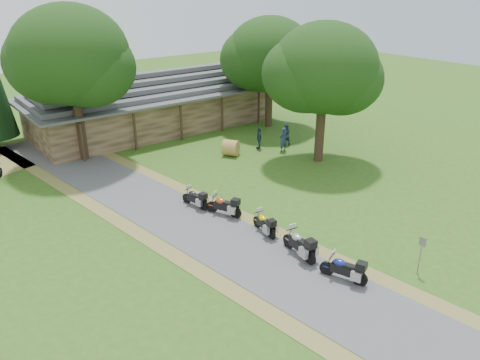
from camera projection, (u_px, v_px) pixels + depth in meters
ground at (296, 279)px, 20.17m from camera, size 120.00×120.00×0.00m
driveway at (231, 245)px, 22.81m from camera, size 51.95×51.95×0.00m
lodge at (154, 100)px, 40.08m from camera, size 21.40×9.40×4.90m
motorcycle_row_a at (344, 267)px, 19.88m from camera, size 1.24×1.98×1.29m
motorcycle_row_b at (299, 243)px, 21.64m from camera, size 0.91×2.12×1.40m
motorcycle_row_c at (264, 222)px, 23.66m from camera, size 0.83×1.82×1.20m
motorcycle_row_d at (224, 205)px, 25.44m from camera, size 1.35×1.98×1.30m
motorcycle_row_e at (195, 197)px, 26.43m from camera, size 0.90×1.81×1.19m
person_a at (283, 137)px, 34.87m from camera, size 0.66×0.50×2.18m
person_b at (286, 133)px, 36.17m from camera, size 0.63×0.50×2.04m
person_c at (259, 136)px, 35.40m from camera, size 0.66×0.71×2.04m
hay_bale at (231, 148)px, 34.23m from camera, size 1.57×1.55×1.17m
sign_post at (420, 256)px, 20.22m from camera, size 0.33×0.06×1.84m
oak_lodge_left at (73, 76)px, 31.42m from camera, size 7.82×7.82×11.86m
oak_lodge_right at (270, 69)px, 39.53m from camera, size 7.37×7.37×9.97m
oak_driveway at (323, 87)px, 31.45m from camera, size 7.15×7.15×10.56m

